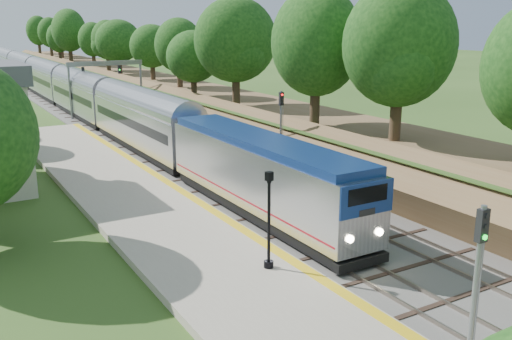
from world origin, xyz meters
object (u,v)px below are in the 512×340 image
signal_gantry (106,74)px  lamppost_far (269,226)px  signal_platform (477,278)px  train (64,90)px  signal_farside (281,122)px

signal_gantry → lamppost_far: bearing=-97.8°
signal_platform → train: bearing=87.4°
signal_gantry → lamppost_far: 44.86m
lamppost_far → signal_farside: 17.38m
signal_gantry → train: bearing=103.7°
signal_gantry → signal_platform: size_ratio=1.55×
train → lamppost_far: lamppost_far is taller
train → lamppost_far: size_ratio=27.38×
signal_gantry → train: 10.77m
train → lamppost_far: (-3.59, -54.51, 0.08)m
signal_gantry → train: (-2.47, 10.14, -2.65)m
train → signal_farside: size_ratio=20.27×
signal_farside → signal_gantry: bearing=97.1°
signal_gantry → lamppost_far: (-6.06, -44.37, -2.57)m
train → signal_farside: bearing=-81.2°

